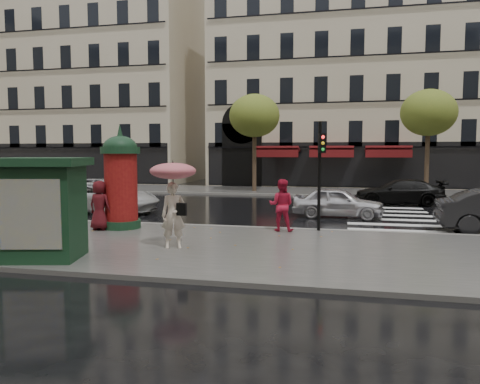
% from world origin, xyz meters
% --- Properties ---
extents(ground, '(160.00, 160.00, 0.00)m').
position_xyz_m(ground, '(0.00, 0.00, 0.00)').
color(ground, black).
rests_on(ground, ground).
extents(near_sidewalk, '(90.00, 7.00, 0.12)m').
position_xyz_m(near_sidewalk, '(0.00, -0.50, 0.06)').
color(near_sidewalk, '#474744').
rests_on(near_sidewalk, ground).
extents(far_sidewalk, '(90.00, 6.00, 0.12)m').
position_xyz_m(far_sidewalk, '(0.00, 19.00, 0.06)').
color(far_sidewalk, '#474744').
rests_on(far_sidewalk, ground).
extents(near_kerb, '(90.00, 0.25, 0.14)m').
position_xyz_m(near_kerb, '(0.00, 3.00, 0.07)').
color(near_kerb, slate).
rests_on(near_kerb, ground).
extents(far_kerb, '(90.00, 0.25, 0.14)m').
position_xyz_m(far_kerb, '(0.00, 16.00, 0.07)').
color(far_kerb, slate).
rests_on(far_kerb, ground).
extents(zebra_crossing, '(3.60, 11.75, 0.01)m').
position_xyz_m(zebra_crossing, '(6.00, 9.60, 0.01)').
color(zebra_crossing, silver).
rests_on(zebra_crossing, ground).
extents(bldg_far_corner, '(26.00, 14.00, 22.90)m').
position_xyz_m(bldg_far_corner, '(6.00, 30.00, 11.31)').
color(bldg_far_corner, '#B7A88C').
rests_on(bldg_far_corner, ground).
extents(bldg_far_left, '(24.00, 14.00, 22.90)m').
position_xyz_m(bldg_far_left, '(-22.00, 30.00, 11.31)').
color(bldg_far_left, '#B7A88C').
rests_on(bldg_far_left, ground).
extents(tree_far_left, '(3.40, 3.40, 6.64)m').
position_xyz_m(tree_far_left, '(-2.00, 18.00, 5.17)').
color(tree_far_left, '#38281C').
rests_on(tree_far_left, ground).
extents(tree_far_right, '(3.40, 3.40, 6.64)m').
position_xyz_m(tree_far_right, '(9.00, 18.00, 5.17)').
color(tree_far_right, '#38281C').
rests_on(tree_far_right, ground).
extents(woman_umbrella, '(1.27, 1.27, 2.45)m').
position_xyz_m(woman_umbrella, '(-0.51, -1.06, 1.73)').
color(woman_umbrella, beige).
rests_on(woman_umbrella, near_sidewalk).
extents(woman_red, '(0.87, 0.68, 1.75)m').
position_xyz_m(woman_red, '(2.01, 2.40, 1.00)').
color(woman_red, '#B91632').
rests_on(woman_red, near_sidewalk).
extents(man_burgundy, '(0.89, 0.65, 1.69)m').
position_xyz_m(man_burgundy, '(-4.06, 1.22, 0.96)').
color(man_burgundy, '#480E13').
rests_on(man_burgundy, near_sidewalk).
extents(morris_column, '(1.35, 1.35, 3.63)m').
position_xyz_m(morris_column, '(-3.53, 1.76, 1.86)').
color(morris_column, '#13331D').
rests_on(morris_column, near_sidewalk).
extents(traffic_light, '(0.28, 0.36, 3.68)m').
position_xyz_m(traffic_light, '(3.26, 2.73, 2.35)').
color(traffic_light, black).
rests_on(traffic_light, near_sidewalk).
extents(newsstand, '(2.45, 2.21, 2.52)m').
position_xyz_m(newsstand, '(-3.21, -3.00, 1.42)').
color(newsstand, '#13331D').
rests_on(newsstand, near_sidewalk).
extents(car_silver, '(3.90, 1.82, 1.29)m').
position_xyz_m(car_silver, '(3.80, 6.95, 0.65)').
color(car_silver, silver).
rests_on(car_silver, ground).
extents(car_white, '(5.15, 2.49, 1.41)m').
position_xyz_m(car_white, '(-6.65, 6.20, 0.71)').
color(car_white, '#BCBCBC').
rests_on(car_white, ground).
extents(car_black, '(4.63, 1.99, 1.33)m').
position_xyz_m(car_black, '(6.83, 12.63, 0.66)').
color(car_black, black).
rests_on(car_black, ground).
extents(car_far_silver, '(3.81, 1.80, 1.26)m').
position_xyz_m(car_far_silver, '(-10.97, 12.41, 0.63)').
color(car_far_silver, '#AAA9AE').
rests_on(car_far_silver, ground).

